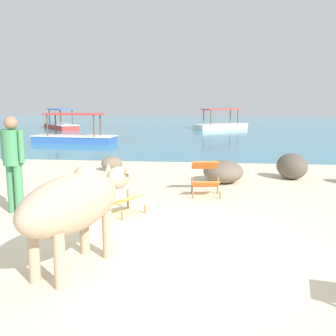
# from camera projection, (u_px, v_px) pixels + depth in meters

# --- Properties ---
(sand_beach) EXTENTS (18.00, 14.00, 0.04)m
(sand_beach) POSITION_uv_depth(u_px,v_px,m) (162.00, 247.00, 5.22)
(sand_beach) COLOR beige
(sand_beach) RESTS_ON ground
(water_surface) EXTENTS (60.00, 36.00, 0.03)m
(water_surface) POSITION_uv_depth(u_px,v_px,m) (205.00, 128.00, 26.75)
(water_surface) COLOR teal
(water_surface) RESTS_ON ground
(cow) EXTENTS (1.05, 2.04, 1.14)m
(cow) POSITION_uv_depth(u_px,v_px,m) (75.00, 203.00, 4.43)
(cow) COLOR tan
(cow) RESTS_ON sand_beach
(deck_chair_near) EXTENTS (0.93, 0.87, 0.68)m
(deck_chair_near) POSITION_uv_depth(u_px,v_px,m) (118.00, 190.00, 6.68)
(deck_chair_near) COLOR olive
(deck_chair_near) RESTS_ON sand_beach
(deck_chair_far) EXTENTS (0.61, 0.82, 0.68)m
(deck_chair_far) POSITION_uv_depth(u_px,v_px,m) (205.00, 175.00, 7.97)
(deck_chair_far) COLOR olive
(deck_chair_far) RESTS_ON sand_beach
(person_standing) EXTENTS (0.48, 0.32, 1.62)m
(person_standing) POSITION_uv_depth(u_px,v_px,m) (13.00, 157.00, 6.56)
(person_standing) COLOR #428956
(person_standing) RESTS_ON sand_beach
(shore_rock_large) EXTENTS (1.10, 1.15, 0.51)m
(shore_rock_large) POSITION_uv_depth(u_px,v_px,m) (223.00, 172.00, 9.12)
(shore_rock_large) COLOR #6B5B4C
(shore_rock_large) RESTS_ON sand_beach
(shore_rock_medium) EXTENTS (0.98, 1.02, 0.62)m
(shore_rock_medium) POSITION_uv_depth(u_px,v_px,m) (292.00, 166.00, 9.50)
(shore_rock_medium) COLOR brown
(shore_rock_medium) RESTS_ON sand_beach
(shore_rock_small) EXTENTS (0.73, 0.69, 0.38)m
(shore_rock_small) POSITION_uv_depth(u_px,v_px,m) (112.00, 163.00, 10.70)
(shore_rock_small) COLOR #756651
(shore_rock_small) RESTS_ON sand_beach
(boat_white) EXTENTS (3.64, 3.12, 1.29)m
(boat_white) POSITION_uv_depth(u_px,v_px,m) (221.00, 125.00, 25.87)
(boat_white) COLOR white
(boat_white) RESTS_ON water_surface
(boat_blue) EXTENTS (3.76, 1.47, 1.29)m
(boat_blue) POSITION_uv_depth(u_px,v_px,m) (74.00, 136.00, 17.69)
(boat_blue) COLOR #3866B7
(boat_blue) RESTS_ON water_surface
(boat_red) EXTENTS (3.26, 3.55, 1.29)m
(boat_red) POSITION_uv_depth(u_px,v_px,m) (61.00, 125.00, 25.73)
(boat_red) COLOR #C63833
(boat_red) RESTS_ON water_surface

